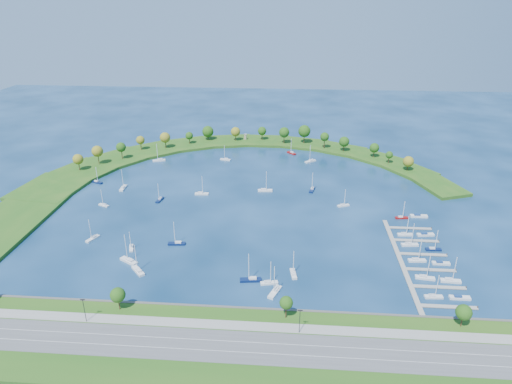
# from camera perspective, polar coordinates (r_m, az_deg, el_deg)

# --- Properties ---
(ground) EXTENTS (700.00, 700.00, 0.00)m
(ground) POSITION_cam_1_polar(r_m,az_deg,el_deg) (272.57, -1.13, -1.16)
(ground) COLOR #06213B
(ground) RESTS_ON ground
(south_shoreline) EXTENTS (420.00, 43.10, 11.60)m
(south_shoreline) POSITION_cam_1_polar(r_m,az_deg,el_deg) (169.54, -5.26, -18.62)
(south_shoreline) COLOR #1F5115
(south_shoreline) RESTS_ON ground
(breakwater) EXTENTS (286.74, 247.64, 2.00)m
(breakwater) POSITION_cam_1_polar(r_m,az_deg,el_deg) (323.70, -8.51, 2.91)
(breakwater) COLOR #1F5115
(breakwater) RESTS_ON ground
(breakwater_trees) EXTENTS (234.51, 87.68, 15.16)m
(breakwater_trees) POSITION_cam_1_polar(r_m,az_deg,el_deg) (354.71, -1.45, 6.65)
(breakwater_trees) COLOR #382314
(breakwater_trees) RESTS_ON breakwater
(harbor_tower) EXTENTS (2.60, 2.60, 4.71)m
(harbor_tower) POSITION_cam_1_polar(r_m,az_deg,el_deg) (382.23, -1.35, 6.99)
(harbor_tower) COLOR gray
(harbor_tower) RESTS_ON breakwater
(dock_system) EXTENTS (24.28, 82.00, 1.60)m
(dock_system) POSITION_cam_1_polar(r_m,az_deg,el_deg) (226.01, 19.60, -8.25)
(dock_system) COLOR gray
(dock_system) RESTS_ON ground
(moored_boat_0) EXTENTS (7.94, 4.90, 11.31)m
(moored_boat_0) POSITION_cam_1_polar(r_m,az_deg,el_deg) (316.14, -19.40, 1.23)
(moored_boat_0) COLOR #0A1942
(moored_boat_0) RESTS_ON ground
(moored_boat_1) EXTENTS (3.84, 6.89, 9.76)m
(moored_boat_1) POSITION_cam_1_polar(r_m,az_deg,el_deg) (231.35, -15.46, -6.74)
(moored_boat_1) COLOR silver
(moored_boat_1) RESTS_ON ground
(moored_boat_2) EXTENTS (7.90, 3.69, 11.20)m
(moored_boat_2) POSITION_cam_1_polar(r_m,az_deg,el_deg) (198.67, 1.65, -11.29)
(moored_boat_2) COLOR silver
(moored_boat_2) RESTS_ON ground
(moored_boat_3) EXTENTS (9.73, 7.40, 14.32)m
(moored_boat_3) POSITION_cam_1_polar(r_m,az_deg,el_deg) (220.87, -15.74, -8.30)
(moored_boat_3) COLOR silver
(moored_boat_3) RESTS_ON ground
(moored_boat_4) EXTENTS (8.74, 3.05, 12.61)m
(moored_boat_4) POSITION_cam_1_polar(r_m,az_deg,el_deg) (229.97, -9.96, -6.35)
(moored_boat_4) COLOR #0A1942
(moored_boat_4) RESTS_ON ground
(moored_boat_5) EXTENTS (9.59, 5.73, 13.64)m
(moored_boat_5) POSITION_cam_1_polar(r_m,az_deg,el_deg) (345.35, -12.13, 3.98)
(moored_boat_5) COLOR silver
(moored_boat_5) RESTS_ON ground
(moored_boat_6) EXTENTS (4.41, 8.86, 12.54)m
(moored_boat_6) POSITION_cam_1_polar(r_m,az_deg,el_deg) (288.81, 7.10, 0.34)
(moored_boat_6) COLOR #0A1942
(moored_boat_6) RESTS_ON ground
(moored_boat_7) EXTENTS (5.92, 9.57, 13.64)m
(moored_boat_7) POSITION_cam_1_polar(r_m,az_deg,el_deg) (193.34, 2.40, -12.40)
(moored_boat_7) COLOR silver
(moored_boat_7) RESTS_ON ground
(moored_boat_8) EXTENTS (5.27, 8.16, 11.68)m
(moored_boat_8) POSITION_cam_1_polar(r_m,az_deg,el_deg) (245.47, -19.90, -5.47)
(moored_boat_8) COLOR silver
(moored_boat_8) RESTS_ON ground
(moored_boat_9) EXTENTS (8.57, 2.78, 12.45)m
(moored_boat_9) POSITION_cam_1_polar(r_m,az_deg,el_deg) (283.03, -6.88, -0.15)
(moored_boat_9) COLOR silver
(moored_boat_9) RESTS_ON ground
(moored_boat_10) EXTENTS (8.65, 7.63, 13.30)m
(moored_boat_10) POSITION_cam_1_polar(r_m,az_deg,el_deg) (338.34, 6.89, 3.93)
(moored_boat_10) COLOR silver
(moored_boat_10) RESTS_ON ground
(moored_boat_11) EXTENTS (9.31, 3.36, 13.40)m
(moored_boat_11) POSITION_cam_1_polar(r_m,az_deg,el_deg) (285.70, 1.14, 0.27)
(moored_boat_11) COLOR silver
(moored_boat_11) RESTS_ON ground
(moored_boat_12) EXTENTS (7.50, 4.55, 10.68)m
(moored_boat_12) POSITION_cam_1_polar(r_m,az_deg,el_deg) (270.60, 10.95, -1.61)
(moored_boat_12) COLOR silver
(moored_boat_12) RESTS_ON ground
(moored_boat_13) EXTENTS (9.63, 3.78, 13.78)m
(moored_boat_13) POSITION_cam_1_polar(r_m,az_deg,el_deg) (200.25, -0.66, -10.94)
(moored_boat_13) COLOR #0A1942
(moored_boat_13) RESTS_ON ground
(moored_boat_14) EXTENTS (7.23, 4.75, 10.37)m
(moored_boat_14) POSITION_cam_1_polar(r_m,az_deg,el_deg) (280.72, -18.65, -1.53)
(moored_boat_14) COLOR silver
(moored_boat_14) RESTS_ON ground
(moored_boat_15) EXTENTS (3.59, 8.11, 11.53)m
(moored_boat_15) POSITION_cam_1_polar(r_m,az_deg,el_deg) (278.99, -12.04, -0.90)
(moored_boat_15) COLOR #0A1942
(moored_boat_15) RESTS_ON ground
(moored_boat_16) EXTENTS (7.43, 7.75, 12.34)m
(moored_boat_16) POSITION_cam_1_polar(r_m,az_deg,el_deg) (354.69, 4.51, 4.97)
(moored_boat_16) COLOR maroon
(moored_boat_16) RESTS_ON ground
(moored_boat_17) EXTENTS (8.24, 4.09, 11.67)m
(moored_boat_17) POSITION_cam_1_polar(r_m,az_deg,el_deg) (340.38, -3.86, 4.17)
(moored_boat_17) COLOR silver
(moored_boat_17) RESTS_ON ground
(moored_boat_18) EXTENTS (3.43, 8.24, 11.75)m
(moored_boat_18) POSITION_cam_1_polar(r_m,az_deg,el_deg) (204.79, 4.74, -10.17)
(moored_boat_18) COLOR silver
(moored_boat_18) RESTS_ON ground
(moored_boat_19) EXTENTS (2.55, 8.94, 13.12)m
(moored_boat_19) POSITION_cam_1_polar(r_m,az_deg,el_deg) (301.40, -16.41, 0.55)
(moored_boat_19) COLOR silver
(moored_boat_19) RESTS_ON ground
(moored_boat_20) EXTENTS (8.00, 8.63, 13.54)m
(moored_boat_20) POSITION_cam_1_polar(r_m,az_deg,el_deg) (212.67, -14.65, -9.53)
(moored_boat_20) COLOR silver
(moored_boat_20) RESTS_ON ground
(docked_boat_0) EXTENTS (7.58, 2.54, 10.98)m
(docked_boat_0) POSITION_cam_1_polar(r_m,az_deg,el_deg) (204.29, 21.49, -12.10)
(docked_boat_0) COLOR silver
(docked_boat_0) RESTS_ON ground
(docked_boat_1) EXTENTS (8.47, 2.37, 1.73)m
(docked_boat_1) POSITION_cam_1_polar(r_m,az_deg,el_deg) (207.87, 24.28, -12.04)
(docked_boat_1) COLOR silver
(docked_boat_1) RESTS_ON ground
(docked_boat_2) EXTENTS (8.58, 3.41, 12.27)m
(docked_boat_2) POSITION_cam_1_polar(r_m,az_deg,el_deg) (214.86, 20.53, -10.02)
(docked_boat_2) COLOR silver
(docked_boat_2) RESTS_ON ground
(docked_boat_3) EXTENTS (8.73, 2.94, 12.64)m
(docked_boat_3) POSITION_cam_1_polar(r_m,az_deg,el_deg) (216.90, 23.33, -10.17)
(docked_boat_3) COLOR silver
(docked_boat_3) RESTS_ON ground
(docked_boat_4) EXTENTS (8.37, 2.93, 12.08)m
(docked_boat_4) POSITION_cam_1_polar(r_m,az_deg,el_deg) (226.27, 19.63, -8.05)
(docked_boat_4) COLOR silver
(docked_boat_4) RESTS_ON ground
(docked_boat_5) EXTENTS (8.10, 2.32, 1.65)m
(docked_boat_5) POSITION_cam_1_polar(r_m,az_deg,el_deg) (228.20, 22.27, -8.30)
(docked_boat_5) COLOR silver
(docked_boat_5) RESTS_ON ground
(docked_boat_6) EXTENTS (8.59, 3.16, 12.36)m
(docked_boat_6) POSITION_cam_1_polar(r_m,az_deg,el_deg) (238.26, 18.81, -6.23)
(docked_boat_6) COLOR silver
(docked_boat_6) RESTS_ON ground
(docked_boat_7) EXTENTS (7.62, 2.45, 11.07)m
(docked_boat_7) POSITION_cam_1_polar(r_m,az_deg,el_deg) (238.21, 21.47, -6.67)
(docked_boat_7) COLOR #0A1942
(docked_boat_7) RESTS_ON ground
(docked_boat_8) EXTENTS (7.92, 2.68, 11.45)m
(docked_boat_8) POSITION_cam_1_polar(r_m,az_deg,el_deg) (247.02, 18.28, -5.04)
(docked_boat_8) COLOR silver
(docked_boat_8) RESTS_ON ground
(docked_boat_9) EXTENTS (9.03, 3.57, 1.79)m
(docked_boat_9) POSITION_cam_1_polar(r_m,az_deg,el_deg) (250.46, 20.57, -5.03)
(docked_boat_9) COLOR silver
(docked_boat_9) RESTS_ON ground
(docked_boat_10) EXTENTS (7.29, 2.74, 10.47)m
(docked_boat_10) POSITION_cam_1_polar(r_m,az_deg,el_deg) (264.31, 17.89, -3.03)
(docked_boat_10) COLOR maroon
(docked_boat_10) RESTS_ON ground
(docked_boat_11) EXTENTS (9.45, 2.68, 1.93)m
(docked_boat_11) POSITION_cam_1_polar(r_m,az_deg,el_deg) (269.15, 19.82, -2.85)
(docked_boat_11) COLOR silver
(docked_boat_11) RESTS_ON ground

